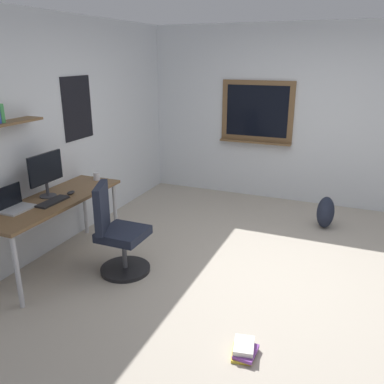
{
  "coord_description": "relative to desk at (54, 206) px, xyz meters",
  "views": [
    {
      "loc": [
        -3.65,
        -0.73,
        2.14
      ],
      "look_at": [
        -0.15,
        0.73,
        0.85
      ],
      "focal_mm": 37.53,
      "sensor_mm": 36.0,
      "label": 1
    }
  ],
  "objects": [
    {
      "name": "monitor_primary",
      "position": [
        0.04,
        0.09,
        0.34
      ],
      "size": [
        0.46,
        0.17,
        0.46
      ],
      "color": "#38383D",
      "rests_on": "desk"
    },
    {
      "name": "wall_back",
      "position": [
        0.61,
        0.36,
        0.63
      ],
      "size": [
        5.0,
        0.3,
        2.6
      ],
      "color": "silver",
      "rests_on": "ground"
    },
    {
      "name": "laptop",
      "position": [
        -0.38,
        0.14,
        0.13
      ],
      "size": [
        0.31,
        0.21,
        0.23
      ],
      "color": "#ADAFB5",
      "rests_on": "desk"
    },
    {
      "name": "book_stack_on_floor",
      "position": [
        -0.6,
        -2.23,
        -0.63
      ],
      "size": [
        0.26,
        0.2,
        0.09
      ],
      "color": "gold",
      "rests_on": "ground"
    },
    {
      "name": "keyboard",
      "position": [
        -0.08,
        -0.07,
        0.08
      ],
      "size": [
        0.37,
        0.13,
        0.02
      ],
      "primitive_type": "cube",
      "color": "black",
      "rests_on": "desk"
    },
    {
      "name": "office_chair",
      "position": [
        0.11,
        -0.68,
        -0.26
      ],
      "size": [
        0.54,
        0.55,
        0.95
      ],
      "color": "black",
      "rests_on": "ground"
    },
    {
      "name": "desk",
      "position": [
        0.0,
        0.0,
        0.0
      ],
      "size": [
        1.67,
        0.57,
        0.74
      ],
      "color": "brown",
      "rests_on": "ground"
    },
    {
      "name": "wall_right",
      "position": [
        3.07,
        -2.06,
        0.63
      ],
      "size": [
        0.22,
        5.0,
        2.6
      ],
      "color": "silver",
      "rests_on": "ground"
    },
    {
      "name": "ground_plane",
      "position": [
        0.62,
        -2.09,
        -0.67
      ],
      "size": [
        5.2,
        5.2,
        0.0
      ],
      "primitive_type": "plane",
      "color": "#ADA393",
      "rests_on": "ground"
    },
    {
      "name": "coffee_mug",
      "position": [
        0.73,
        -0.02,
        0.12
      ],
      "size": [
        0.08,
        0.08,
        0.09
      ],
      "primitive_type": "cylinder",
      "color": "silver",
      "rests_on": "desk"
    },
    {
      "name": "backpack",
      "position": [
        2.12,
        -2.55,
        -0.46
      ],
      "size": [
        0.32,
        0.22,
        0.42
      ],
      "primitive_type": "ellipsoid",
      "color": "#1E2333",
      "rests_on": "ground"
    },
    {
      "name": "computer_mouse",
      "position": [
        0.2,
        -0.07,
        0.09
      ],
      "size": [
        0.1,
        0.06,
        0.03
      ],
      "primitive_type": "ellipsoid",
      "color": "#262628",
      "rests_on": "desk"
    }
  ]
}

